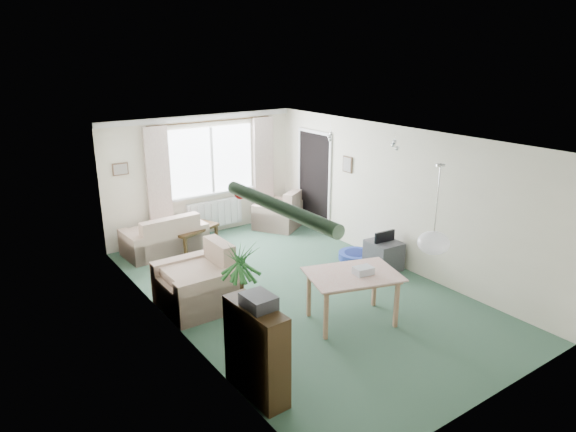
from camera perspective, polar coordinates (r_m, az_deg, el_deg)
ground at (r=8.05m, az=1.24°, el=-8.35°), size 6.50×6.50×0.00m
window at (r=10.30m, az=-8.51°, el=6.17°), size 1.80×0.03×1.30m
curtain_rod at (r=10.11m, az=-8.51°, el=10.37°), size 2.60×0.03×0.03m
curtain_left at (r=9.82m, az=-14.19°, el=3.85°), size 0.45×0.08×2.00m
curtain_right at (r=10.82m, az=-2.75°, el=5.66°), size 0.45×0.08×2.00m
radiator at (r=10.54m, az=-8.14°, el=0.27°), size 1.20×0.10×0.55m
doorway at (r=10.49m, az=2.94°, el=3.75°), size 0.03×0.95×2.00m
pendant_lamp at (r=6.07m, az=15.86°, el=-2.89°), size 0.36×0.36×0.36m
tinsel_garland at (r=4.43m, az=-1.06°, el=1.05°), size 1.60×1.60×0.12m
bauble_cluster_a at (r=8.84m, az=4.74°, el=9.11°), size 0.20×0.20×0.20m
bauble_cluster_b at (r=8.17m, az=11.80°, el=8.08°), size 0.20×0.20×0.20m
wall_picture_back at (r=9.65m, az=-18.13°, el=4.98°), size 0.28×0.03×0.22m
wall_picture_right at (r=9.62m, az=6.64°, el=5.71°), size 0.03×0.24×0.30m
sofa at (r=9.69m, az=-13.59°, el=-1.87°), size 1.50×0.86×0.73m
armchair_corner at (r=10.76m, az=-1.08°, el=0.80°), size 1.20×1.18×0.79m
armchair_left at (r=7.53m, az=-10.18°, el=-6.68°), size 0.98×1.04×0.93m
coffee_table at (r=9.81m, az=-10.49°, el=-2.39°), size 1.06×0.82×0.42m
photo_frame at (r=9.69m, az=-11.25°, el=-0.87°), size 0.12×0.03×0.16m
bookshelf at (r=5.64m, az=-3.55°, el=-14.73°), size 0.32×0.87×1.05m
hifi_box at (r=5.33m, az=-3.29°, el=-9.42°), size 0.29×0.36×0.14m
houseplant at (r=6.74m, az=-5.15°, el=-8.13°), size 0.65×0.65×1.23m
dining_table at (r=7.13m, az=7.10°, el=-9.05°), size 1.28×1.04×0.70m
gift_box at (r=6.96m, az=8.35°, el=-6.09°), size 0.27×0.21×0.12m
tv_cube at (r=8.91m, az=10.57°, el=-4.29°), size 0.53×0.57×0.49m
pet_bed at (r=9.29m, az=7.52°, el=-4.39°), size 0.76×0.76×0.12m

